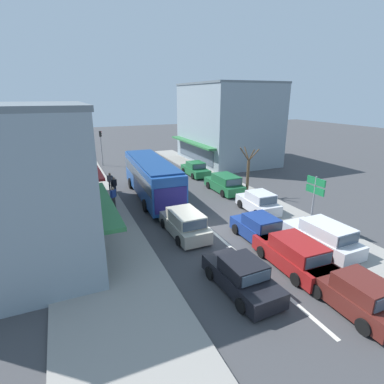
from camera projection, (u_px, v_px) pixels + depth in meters
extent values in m
plane|color=#3F3F42|center=(210.00, 230.00, 19.24)|extent=(140.00, 140.00, 0.00)
cube|color=silver|center=(186.00, 209.00, 22.72)|extent=(0.20, 28.00, 0.01)
cube|color=gray|center=(90.00, 212.00, 21.86)|extent=(5.20, 44.00, 0.14)
cube|color=gray|center=(242.00, 191.00, 26.81)|extent=(2.80, 44.00, 0.12)
cube|color=#84939E|center=(20.00, 192.00, 14.31)|extent=(6.46, 8.25, 7.66)
cube|color=#2D703D|center=(102.00, 203.00, 16.06)|extent=(1.10, 7.59, 0.20)
cube|color=#425160|center=(96.00, 227.00, 16.30)|extent=(0.06, 6.60, 1.80)
cube|color=slate|center=(4.00, 106.00, 13.09)|extent=(6.62, 8.25, 0.24)
cube|color=gray|center=(33.00, 163.00, 21.66)|extent=(7.12, 7.72, 7.05)
cube|color=maroon|center=(92.00, 169.00, 23.44)|extent=(1.10, 7.11, 0.20)
cube|color=#425160|center=(88.00, 186.00, 23.68)|extent=(0.06, 6.18, 1.80)
cube|color=#6E6358|center=(24.00, 112.00, 20.53)|extent=(7.28, 7.72, 0.24)
cube|color=#84939E|center=(227.00, 124.00, 38.01)|extent=(8.81, 12.31, 9.45)
cube|color=#2D703D|center=(192.00, 142.00, 36.78)|extent=(1.10, 11.33, 0.20)
cube|color=#425160|center=(195.00, 153.00, 37.35)|extent=(0.06, 9.85, 1.80)
cube|color=slate|center=(228.00, 84.00, 36.51)|extent=(8.97, 12.31, 0.24)
cube|color=#1E4C99|center=(152.00, 177.00, 24.71)|extent=(3.01, 10.91, 2.70)
cube|color=#425160|center=(151.00, 173.00, 24.59)|extent=(3.03, 10.48, 0.90)
cube|color=navy|center=(171.00, 200.00, 19.95)|extent=(2.25, 0.17, 1.76)
cube|color=navy|center=(151.00, 161.00, 24.28)|extent=(2.84, 10.04, 0.12)
cylinder|color=black|center=(130.00, 183.00, 27.66)|extent=(0.31, 0.97, 0.96)
cylinder|color=black|center=(157.00, 181.00, 28.51)|extent=(0.31, 0.97, 0.96)
cylinder|color=black|center=(145.00, 206.00, 22.05)|extent=(0.31, 0.97, 0.96)
cylinder|color=black|center=(177.00, 202.00, 22.89)|extent=(0.31, 0.97, 0.96)
cube|color=#561E19|center=(354.00, 298.00, 11.97)|extent=(1.65, 3.71, 0.76)
cube|color=#561E19|center=(364.00, 287.00, 11.49)|extent=(1.53, 1.90, 0.64)
cube|color=#425160|center=(342.00, 274.00, 12.33)|extent=(1.40, 0.06, 0.54)
cylinder|color=black|center=(316.00, 291.00, 12.68)|extent=(0.18, 0.62, 0.62)
cylinder|color=black|center=(344.00, 282.00, 13.31)|extent=(0.18, 0.62, 0.62)
cylinder|color=black|center=(364.00, 327.00, 10.75)|extent=(0.18, 0.62, 0.62)
cube|color=black|center=(241.00, 279.00, 13.20)|extent=(1.89, 4.27, 0.72)
cube|color=black|center=(243.00, 267.00, 12.91)|extent=(1.63, 1.86, 0.60)
cube|color=#425160|center=(231.00, 257.00, 13.70)|extent=(1.44, 0.12, 0.51)
cube|color=#425160|center=(256.00, 278.00, 12.12)|extent=(1.41, 0.12, 0.48)
cylinder|color=black|center=(210.00, 273.00, 13.98)|extent=(0.20, 0.63, 0.62)
cylinder|color=black|center=(241.00, 265.00, 14.70)|extent=(0.20, 0.63, 0.62)
cylinder|color=black|center=(241.00, 306.00, 11.83)|extent=(0.20, 0.63, 0.62)
cylinder|color=black|center=(275.00, 294.00, 12.54)|extent=(0.20, 0.63, 0.62)
cube|color=#B7B29E|center=(184.00, 226.00, 18.53)|extent=(1.82, 4.52, 0.76)
cube|color=#B7B29E|center=(186.00, 217.00, 18.01)|extent=(1.67, 2.62, 0.68)
cube|color=#425160|center=(178.00, 210.00, 19.15)|extent=(1.51, 0.08, 0.58)
cube|color=#425160|center=(195.00, 225.00, 16.86)|extent=(1.48, 0.08, 0.54)
cylinder|color=black|center=(163.00, 223.00, 19.42)|extent=(0.19, 0.62, 0.62)
cylinder|color=black|center=(188.00, 219.00, 20.11)|extent=(0.19, 0.62, 0.62)
cylinder|color=black|center=(179.00, 241.00, 17.08)|extent=(0.19, 0.62, 0.62)
cylinder|color=black|center=(206.00, 235.00, 17.77)|extent=(0.19, 0.62, 0.62)
cube|color=navy|center=(257.00, 231.00, 17.88)|extent=(1.65, 3.71, 0.76)
cube|color=navy|center=(261.00, 222.00, 17.40)|extent=(1.53, 1.90, 0.64)
cube|color=#425160|center=(252.00, 216.00, 18.24)|extent=(1.40, 0.06, 0.54)
cube|color=#425160|center=(272.00, 228.00, 16.56)|extent=(1.37, 0.06, 0.51)
cylinder|color=black|center=(236.00, 229.00, 18.59)|extent=(0.18, 0.62, 0.62)
cylinder|color=black|center=(257.00, 225.00, 19.22)|extent=(0.18, 0.62, 0.62)
cylinder|color=black|center=(257.00, 245.00, 16.66)|extent=(0.18, 0.62, 0.62)
cylinder|color=black|center=(280.00, 239.00, 17.29)|extent=(0.18, 0.62, 0.62)
cube|color=maroon|center=(292.00, 257.00, 14.95)|extent=(1.88, 4.55, 0.76)
cube|color=maroon|center=(298.00, 248.00, 14.42)|extent=(1.71, 2.64, 0.68)
cube|color=#425160|center=(281.00, 236.00, 15.59)|extent=(1.51, 0.10, 0.58)
cube|color=#425160|center=(319.00, 261.00, 13.26)|extent=(1.48, 0.10, 0.54)
cylinder|color=black|center=(261.00, 252.00, 15.89)|extent=(0.20, 0.62, 0.62)
cylinder|color=black|center=(288.00, 246.00, 16.52)|extent=(0.20, 0.62, 0.62)
cylinder|color=black|center=(296.00, 279.00, 13.51)|extent=(0.20, 0.62, 0.62)
cylinder|color=black|center=(326.00, 271.00, 14.14)|extent=(0.20, 0.62, 0.62)
cube|color=silver|center=(321.00, 239.00, 16.82)|extent=(1.85, 4.53, 0.76)
cube|color=silver|center=(328.00, 230.00, 16.30)|extent=(1.69, 2.63, 0.68)
cube|color=#425160|center=(309.00, 221.00, 17.44)|extent=(1.51, 0.09, 0.58)
cube|color=#425160|center=(349.00, 240.00, 15.16)|extent=(1.48, 0.09, 0.54)
cylinder|color=black|center=(291.00, 236.00, 17.70)|extent=(0.19, 0.62, 0.62)
cylinder|color=black|center=(314.00, 230.00, 18.40)|extent=(0.19, 0.62, 0.62)
cylinder|color=black|center=(328.00, 257.00, 15.37)|extent=(0.19, 0.62, 0.62)
cylinder|color=black|center=(352.00, 250.00, 16.07)|extent=(0.19, 0.62, 0.62)
cube|color=silver|center=(258.00, 205.00, 22.15)|extent=(1.76, 3.75, 0.76)
cube|color=silver|center=(261.00, 197.00, 21.67)|extent=(1.58, 1.95, 0.64)
cube|color=#425160|center=(253.00, 193.00, 22.52)|extent=(1.40, 0.10, 0.54)
cube|color=#425160|center=(269.00, 201.00, 20.81)|extent=(1.37, 0.10, 0.51)
cylinder|color=black|center=(240.00, 204.00, 22.90)|extent=(0.20, 0.63, 0.62)
cylinder|color=black|center=(258.00, 201.00, 23.48)|extent=(0.20, 0.63, 0.62)
cylinder|color=black|center=(256.00, 214.00, 20.94)|extent=(0.20, 0.63, 0.62)
cylinder|color=black|center=(276.00, 211.00, 21.52)|extent=(0.20, 0.63, 0.62)
cube|color=#1E6638|center=(224.00, 186.00, 26.76)|extent=(1.78, 4.51, 0.76)
cube|color=#1E6638|center=(226.00, 179.00, 26.24)|extent=(1.65, 2.61, 0.68)
cube|color=#425160|center=(219.00, 175.00, 27.39)|extent=(1.51, 0.07, 0.58)
cube|color=#425160|center=(234.00, 183.00, 25.09)|extent=(1.48, 0.07, 0.54)
cylinder|color=black|center=(208.00, 185.00, 27.66)|extent=(0.18, 0.62, 0.62)
cylinder|color=black|center=(225.00, 183.00, 28.34)|extent=(0.18, 0.62, 0.62)
cylinder|color=black|center=(223.00, 193.00, 25.32)|extent=(0.18, 0.62, 0.62)
cylinder|color=black|center=(240.00, 191.00, 25.99)|extent=(0.18, 0.62, 0.62)
cube|color=#1E6638|center=(195.00, 171.00, 32.12)|extent=(1.73, 4.21, 0.72)
cube|color=#1E6638|center=(196.00, 165.00, 31.83)|extent=(1.57, 1.81, 0.60)
cube|color=#425160|center=(192.00, 163.00, 32.63)|extent=(1.44, 0.07, 0.51)
cube|color=#425160|center=(199.00, 167.00, 31.03)|extent=(1.40, 0.06, 0.48)
cylinder|color=black|center=(184.00, 171.00, 32.95)|extent=(0.18, 0.62, 0.62)
cylinder|color=black|center=(198.00, 169.00, 33.61)|extent=(0.18, 0.62, 0.62)
cylinder|color=black|center=(193.00, 176.00, 30.76)|extent=(0.18, 0.62, 0.62)
cylinder|color=black|center=(208.00, 174.00, 31.42)|extent=(0.18, 0.62, 0.62)
cylinder|color=gray|center=(101.00, 148.00, 36.16)|extent=(0.12, 0.12, 4.20)
cube|color=black|center=(100.00, 134.00, 35.62)|extent=(0.24, 0.24, 0.68)
sphere|color=red|center=(101.00, 132.00, 35.60)|extent=(0.13, 0.13, 0.13)
sphere|color=black|center=(101.00, 134.00, 35.67)|extent=(0.13, 0.13, 0.13)
sphere|color=black|center=(101.00, 136.00, 35.73)|extent=(0.13, 0.13, 0.13)
cylinder|color=gray|center=(313.00, 205.00, 18.47)|extent=(0.10, 0.10, 3.60)
cube|color=#19753D|center=(316.00, 181.00, 17.99)|extent=(0.08, 1.40, 0.44)
cube|color=white|center=(317.00, 181.00, 18.00)|extent=(0.01, 1.10, 0.10)
cube|color=#19753D|center=(315.00, 190.00, 18.16)|extent=(0.08, 1.40, 0.44)
cube|color=white|center=(316.00, 190.00, 18.17)|extent=(0.01, 1.10, 0.10)
cylinder|color=brown|center=(248.00, 179.00, 25.22)|extent=(0.24, 0.24, 3.07)
cylinder|color=brown|center=(247.00, 154.00, 24.89)|extent=(0.10, 0.79, 1.11)
cylinder|color=brown|center=(254.00, 155.00, 24.79)|extent=(1.04, 0.10, 0.98)
cylinder|color=brown|center=(251.00, 155.00, 24.29)|extent=(0.10, 0.77, 1.07)
cylinder|color=brown|center=(245.00, 154.00, 24.40)|extent=(0.96, 0.10, 1.19)
cylinder|color=#232838|center=(110.00, 186.00, 26.48)|extent=(0.14, 0.14, 0.84)
cylinder|color=#232838|center=(112.00, 186.00, 26.45)|extent=(0.14, 0.14, 0.84)
cube|color=slate|center=(110.00, 179.00, 26.25)|extent=(0.42, 0.38, 0.56)
sphere|color=brown|center=(110.00, 174.00, 26.12)|extent=(0.22, 0.22, 0.22)
cylinder|color=slate|center=(107.00, 179.00, 26.28)|extent=(0.09, 0.09, 0.54)
cylinder|color=slate|center=(113.00, 179.00, 26.21)|extent=(0.09, 0.09, 0.54)
cube|color=brown|center=(114.00, 181.00, 26.28)|extent=(0.21, 0.26, 0.22)
cylinder|color=#232838|center=(114.00, 191.00, 25.10)|extent=(0.14, 0.14, 0.84)
cylinder|color=#232838|center=(116.00, 191.00, 25.24)|extent=(0.14, 0.14, 0.84)
cube|color=black|center=(114.00, 183.00, 24.95)|extent=(0.42, 0.38, 0.56)
sphere|color=tan|center=(114.00, 178.00, 24.83)|extent=(0.22, 0.22, 0.22)
cylinder|color=black|center=(112.00, 184.00, 24.76)|extent=(0.09, 0.09, 0.54)
cylinder|color=black|center=(116.00, 182.00, 25.14)|extent=(0.09, 0.09, 0.54)
cylinder|color=#4C4742|center=(115.00, 202.00, 22.49)|extent=(0.14, 0.14, 0.84)
cylinder|color=#4C4742|center=(113.00, 203.00, 22.35)|extent=(0.14, 0.14, 0.84)
cube|color=#3351A8|center=(113.00, 194.00, 22.20)|extent=(0.42, 0.38, 0.56)
sphere|color=tan|center=(113.00, 189.00, 22.08)|extent=(0.22, 0.22, 0.22)
cylinder|color=#3351A8|center=(115.00, 193.00, 22.39)|extent=(0.09, 0.09, 0.54)
cylinder|color=#3351A8|center=(111.00, 195.00, 22.01)|extent=(0.09, 0.09, 0.54)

